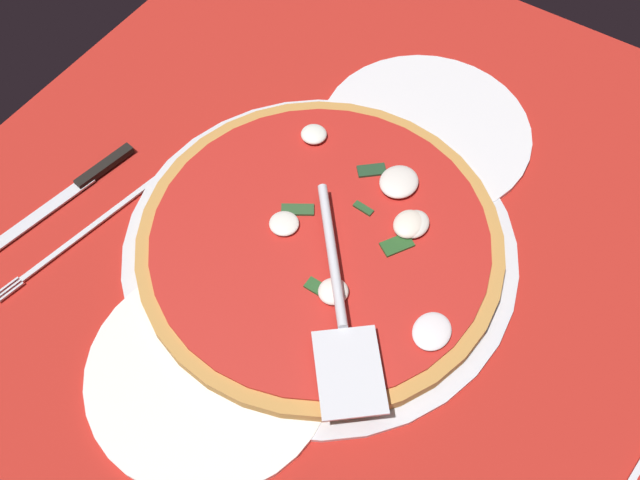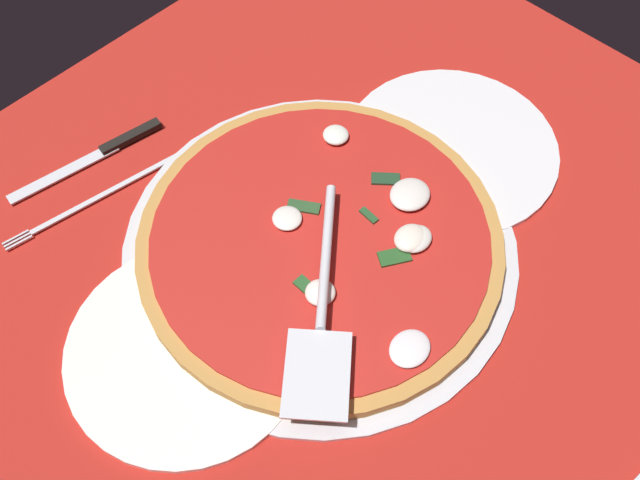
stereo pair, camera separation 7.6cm
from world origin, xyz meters
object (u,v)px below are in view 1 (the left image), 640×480
Objects in this scene: pizza at (322,240)px; place_setting_far at (80,211)px; dinner_plate_right at (425,132)px; pizza_server at (340,308)px; dinner_plate_left at (210,370)px.

place_setting_far is at bearing 113.35° from pizza.
dinner_plate_right is at bearing -4.18° from pizza.
pizza_server is (-6.77, -6.45, 2.44)cm from pizza.
pizza_server is (10.86, -7.77, 3.71)cm from dinner_plate_left.
pizza_server reaches higher than place_setting_far.
dinner_plate_right is 27.56cm from pizza_server.
dinner_plate_left is 0.96× the size of dinner_plate_right.
dinner_plate_left is 37.81cm from dinner_plate_right.
pizza_server is (-26.85, -4.98, 3.71)cm from dinner_plate_right.
pizza_server reaches higher than pizza.
pizza_server is at bearing -169.49° from dinner_plate_right.
pizza is 1.79× the size of pizza_server.
pizza is at bearing 175.82° from dinner_plate_right.
dinner_plate_right is 20.18cm from pizza.
place_setting_far is at bearing 73.61° from dinner_plate_left.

